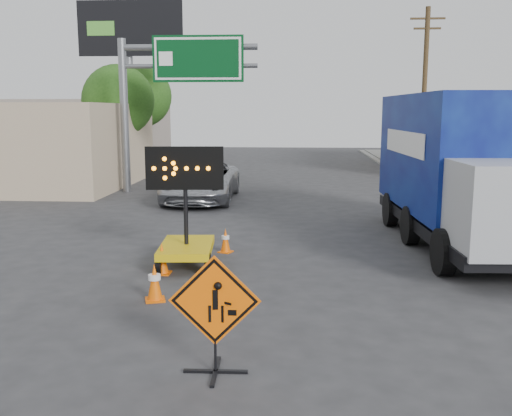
# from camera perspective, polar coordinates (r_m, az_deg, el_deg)

# --- Properties ---
(ground) EXTENTS (100.00, 100.00, 0.00)m
(ground) POSITION_cam_1_polar(r_m,az_deg,el_deg) (8.39, -4.62, -16.36)
(ground) COLOR #2D2D30
(ground) RESTS_ON ground
(curb_right) EXTENTS (0.40, 60.00, 0.12)m
(curb_right) POSITION_cam_1_polar(r_m,az_deg,el_deg) (23.53, 18.72, 0.37)
(curb_right) COLOR gray
(curb_right) RESTS_ON ground
(sidewalk_right) EXTENTS (4.00, 60.00, 0.15)m
(sidewalk_right) POSITION_cam_1_polar(r_m,az_deg,el_deg) (24.22, 23.98, 0.33)
(sidewalk_right) COLOR gray
(sidewalk_right) RESTS_ON ground
(storefront_left_far) EXTENTS (12.00, 10.00, 4.40)m
(storefront_left_far) POSITION_cam_1_polar(r_m,az_deg,el_deg) (44.51, -17.56, 7.40)
(storefront_left_far) COLOR gray
(storefront_left_far) RESTS_ON ground
(building_right_far) EXTENTS (10.00, 14.00, 4.60)m
(building_right_far) POSITION_cam_1_polar(r_m,az_deg,el_deg) (39.30, 21.59, 7.06)
(building_right_far) COLOR tan
(building_right_far) RESTS_ON ground
(highway_gantry) EXTENTS (6.18, 0.38, 6.90)m
(highway_gantry) POSITION_cam_1_polar(r_m,az_deg,el_deg) (26.05, -8.73, 12.69)
(highway_gantry) COLOR slate
(highway_gantry) RESTS_ON ground
(billboard) EXTENTS (6.10, 0.54, 9.85)m
(billboard) POSITION_cam_1_polar(r_m,az_deg,el_deg) (34.84, -12.44, 15.58)
(billboard) COLOR slate
(billboard) RESTS_ON ground
(utility_pole_far) EXTENTS (1.80, 0.26, 9.00)m
(utility_pole_far) POSITION_cam_1_polar(r_m,az_deg,el_deg) (32.20, 16.47, 11.14)
(utility_pole_far) COLOR #4C3820
(utility_pole_far) RESTS_ON ground
(tree_left_near) EXTENTS (3.71, 3.71, 6.03)m
(tree_left_near) POSITION_cam_1_polar(r_m,az_deg,el_deg) (30.84, -13.62, 10.37)
(tree_left_near) COLOR #4C3820
(tree_left_near) RESTS_ON ground
(tree_left_far) EXTENTS (4.10, 4.10, 6.66)m
(tree_left_far) POSITION_cam_1_polar(r_m,az_deg,el_deg) (38.81, -11.50, 10.91)
(tree_left_far) COLOR #4C3820
(tree_left_far) RESTS_ON ground
(construction_sign) EXTENTS (1.30, 0.92, 1.72)m
(construction_sign) POSITION_cam_1_polar(r_m,az_deg,el_deg) (8.11, -4.14, -10.32)
(construction_sign) COLOR black
(construction_sign) RESTS_ON ground
(arrow_board) EXTENTS (1.81, 2.10, 2.86)m
(arrow_board) POSITION_cam_1_polar(r_m,az_deg,el_deg) (13.68, -6.98, -3.18)
(arrow_board) COLOR gold
(arrow_board) RESTS_ON ground
(pickup_truck) EXTENTS (2.74, 5.89, 1.63)m
(pickup_truck) POSITION_cam_1_polar(r_m,az_deg,el_deg) (23.56, -5.50, 2.71)
(pickup_truck) COLOR #A3A5AA
(pickup_truck) RESTS_ON ground
(box_truck) EXTENTS (3.11, 8.80, 4.13)m
(box_truck) POSITION_cam_1_polar(r_m,az_deg,el_deg) (16.49, 19.60, 2.87)
(box_truck) COLOR black
(box_truck) RESTS_ON ground
(cone_a) EXTENTS (0.47, 0.47, 0.75)m
(cone_a) POSITION_cam_1_polar(r_m,az_deg,el_deg) (11.40, -10.11, -7.30)
(cone_a) COLOR #FF6205
(cone_a) RESTS_ON ground
(cone_b) EXTENTS (0.38, 0.38, 0.73)m
(cone_b) POSITION_cam_1_polar(r_m,az_deg,el_deg) (13.18, -9.38, -4.98)
(cone_b) COLOR #FF6205
(cone_b) RESTS_ON ground
(cone_c) EXTENTS (0.42, 0.42, 0.63)m
(cone_c) POSITION_cam_1_polar(r_m,az_deg,el_deg) (14.99, -3.07, -3.26)
(cone_c) COLOR #FF6205
(cone_c) RESTS_ON ground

